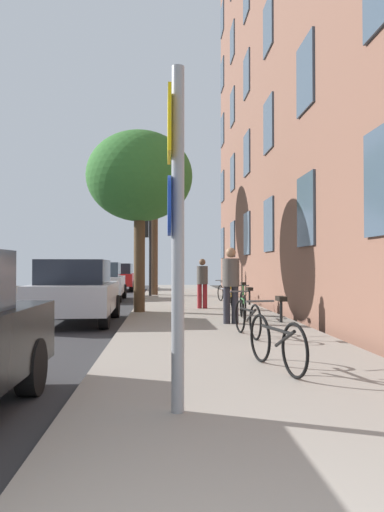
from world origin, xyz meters
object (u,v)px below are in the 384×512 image
(bicycle_2, at_px, (243,305))
(car_3, at_px, (119,277))
(traffic_light, at_px, (148,243))
(car_2, at_px, (101,281))
(bicycle_0, at_px, (276,341))
(bicycle_3, at_px, (230,297))
(bicycle_4, at_px, (225,293))
(pedestrian_0, at_px, (231,280))
(tree_far, at_px, (154,181))
(bicycle_1, at_px, (247,317))
(pedestrian_1, at_px, (202,280))
(sign_post, at_px, (175,215))
(car_1, at_px, (76,291))
(tree_near, at_px, (140,177))

(bicycle_2, xyz_separation_m, car_3, (-4.67, 16.95, 0.35))
(traffic_light, xyz_separation_m, car_2, (-1.94, -1.36, -1.70))
(bicycle_0, bearing_deg, car_3, 100.17)
(bicycle_3, relative_size, car_3, 0.36)
(bicycle_4, relative_size, car_3, 0.36)
(traffic_light, height_order, bicycle_3, traffic_light)
(pedestrian_0, relative_size, car_2, 0.45)
(tree_far, bearing_deg, bicycle_1, -81.51)
(bicycle_4, height_order, pedestrian_1, pedestrian_1)
(sign_post, xyz_separation_m, tree_far, (-0.56, 18.59, 3.62))
(bicycle_3, xyz_separation_m, bicycle_4, (0.24, 3.00, -0.02))
(tree_far, height_order, pedestrian_1, tree_far)
(car_3, bearing_deg, traffic_light, -74.45)
(bicycle_1, xyz_separation_m, car_1, (-3.85, 3.29, 0.35))
(bicycle_2, height_order, bicycle_3, bicycle_3)
(tree_far, relative_size, bicycle_4, 4.35)
(car_3, bearing_deg, bicycle_2, -74.60)
(bicycle_0, relative_size, car_3, 0.38)
(bicycle_1, bearing_deg, car_2, 110.15)
(tree_far, bearing_deg, car_3, 109.76)
(car_2, bearing_deg, bicycle_2, -61.56)
(bicycle_1, relative_size, bicycle_4, 1.02)
(sign_post, xyz_separation_m, bicycle_4, (2.22, 13.75, -1.47))
(bicycle_1, xyz_separation_m, pedestrian_1, (-0.37, 6.24, 0.54))
(car_1, bearing_deg, car_3, 91.42)
(bicycle_3, distance_m, car_1, 5.12)
(bicycle_2, relative_size, pedestrian_0, 0.97)
(traffic_light, xyz_separation_m, tree_far, (0.26, 0.85, 3.02))
(tree_near, xyz_separation_m, pedestrian_0, (2.30, -3.13, -2.98))
(car_2, bearing_deg, bicycle_1, -69.85)
(pedestrian_0, bearing_deg, car_3, 103.32)
(sign_post, bearing_deg, pedestrian_0, 77.82)
(tree_near, height_order, bicycle_4, tree_near)
(sign_post, bearing_deg, bicycle_2, 76.15)
(tree_near, xyz_separation_m, bicycle_0, (2.19, -8.21, -3.63))
(bicycle_1, relative_size, car_1, 0.41)
(tree_near, relative_size, pedestrian_0, 3.01)
(bicycle_3, distance_m, bicycle_4, 3.01)
(traffic_light, xyz_separation_m, car_1, (-1.53, -9.70, -1.70))
(tree_near, xyz_separation_m, bicycle_4, (3.05, 3.79, -3.65))
(bicycle_2, xyz_separation_m, car_1, (-4.26, 0.29, 0.35))
(car_3, bearing_deg, car_2, -90.02)
(tree_near, bearing_deg, sign_post, -85.26)
(bicycle_1, relative_size, car_2, 0.41)
(traffic_light, bearing_deg, bicycle_2, -74.71)
(tree_far, distance_m, pedestrian_0, 12.73)
(car_1, bearing_deg, bicycle_0, -59.50)
(sign_post, relative_size, tree_far, 0.46)
(pedestrian_0, height_order, car_3, pedestrian_0)
(bicycle_2, distance_m, bicycle_4, 6.01)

